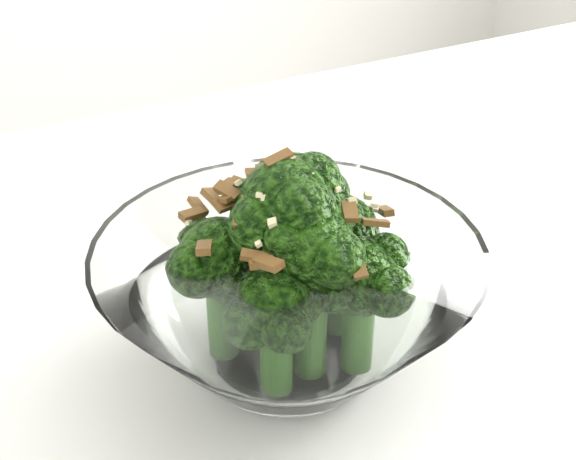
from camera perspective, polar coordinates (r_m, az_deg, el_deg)
table at (r=0.56m, az=13.18°, el=-10.57°), size 1.23×0.84×0.75m
broccoli_dish at (r=0.43m, az=0.12°, el=-4.36°), size 0.21×0.21×0.13m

